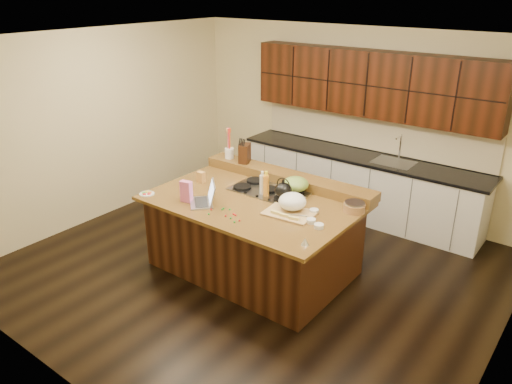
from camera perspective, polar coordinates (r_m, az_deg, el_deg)
The scene contains 35 objects.
room at distance 5.64m, azimuth -0.31°, elevation 3.12°, with size 5.52×5.02×2.72m.
island at distance 6.00m, azimuth -0.29°, elevation -4.87°, with size 2.40×1.60×0.92m.
back_ledge at distance 6.30m, azimuth 3.58°, elevation 1.67°, with size 2.40×0.30×0.12m, color black.
cooktop at distance 6.01m, azimuth 1.44°, elevation 0.17°, with size 0.92×0.52×0.05m.
back_counter at distance 7.43m, azimuth 12.12°, elevation 4.55°, with size 3.70×0.66×2.40m.
kettle at distance 5.71m, azimuth 3.13°, elevation 0.19°, with size 0.20×0.20×0.18m, color black.
green_bowl at distance 5.91m, azimuth 4.55°, elevation 0.91°, with size 0.31×0.31×0.17m, color olive.
laptop at distance 5.71m, azimuth -5.74°, elevation -0.67°, with size 0.45×0.45×0.25m.
oil_bottle at distance 5.82m, azimuth 1.17°, elevation 0.67°, with size 0.07×0.07×0.27m, color orange.
vinegar_bottle at distance 5.88m, azimuth 0.72°, elevation 0.78°, with size 0.06×0.06×0.25m, color silver.
wooden_tray at distance 5.46m, azimuth 4.10°, elevation -1.39°, with size 0.56×0.45×0.21m.
ramekin_a at distance 5.27m, azimuth 6.32°, elevation -3.30°, with size 0.10×0.10×0.04m, color white.
ramekin_b at distance 5.17m, azimuth 7.20°, elevation -3.89°, with size 0.10×0.10×0.04m, color white.
ramekin_c at distance 5.49m, azimuth 6.64°, elevation -2.20°, with size 0.10×0.10×0.04m, color white.
strainer_bowl at distance 5.59m, azimuth 11.17°, elevation -1.76°, with size 0.24×0.24×0.09m, color #996B3F.
kitchen_timer at distance 4.84m, azimuth 5.62°, elevation -5.63°, with size 0.08×0.08×0.07m, color silver.
pink_bag at distance 5.76m, azimuth -7.98°, elevation 0.06°, with size 0.13×0.07×0.25m, color #D9669B.
candy_plate at distance 6.08m, azimuth -12.37°, elevation -0.21°, with size 0.18×0.18×0.01m, color white.
package_box at distance 6.31m, azimuth -6.31°, elevation 1.70°, with size 0.10×0.07×0.14m, color #CF9449.
utensil_crock at distance 6.79m, azimuth -3.07°, elevation 4.44°, with size 0.12×0.12×0.14m, color white.
knife_block at distance 6.62m, azimuth -1.31°, elevation 4.44°, with size 0.12×0.20×0.25m, color black.
gumdrop_0 at distance 5.42m, azimuth -2.51°, elevation -2.57°, with size 0.02×0.02×0.02m, color red.
gumdrop_1 at distance 5.59m, azimuth -5.24°, elevation -1.83°, with size 0.02×0.02×0.02m, color #198C26.
gumdrop_2 at distance 5.55m, azimuth -5.15°, elevation -2.01°, with size 0.02×0.02×0.02m, color red.
gumdrop_3 at distance 5.54m, azimuth -3.02°, elevation -2.01°, with size 0.02×0.02×0.02m, color #198C26.
gumdrop_4 at distance 5.39m, azimuth -3.49°, elevation -2.72°, with size 0.02×0.02×0.02m, color red.
gumdrop_5 at distance 5.54m, azimuth -3.89°, elevation -2.00°, with size 0.02×0.02×0.02m, color #198C26.
gumdrop_6 at distance 5.40m, azimuth -2.33°, elevation -2.67°, with size 0.02×0.02×0.02m, color red.
gumdrop_7 at distance 5.25m, azimuth -2.49°, elevation -3.43°, with size 0.02×0.02×0.02m, color #198C26.
gumdrop_8 at distance 5.28m, azimuth -1.90°, elevation -3.27°, with size 0.02×0.02×0.02m, color red.
gumdrop_9 at distance 5.45m, azimuth -5.43°, elevation -2.51°, with size 0.02×0.02×0.02m, color #198C26.
gumdrop_10 at distance 5.43m, azimuth -2.59°, elevation -2.52°, with size 0.02×0.02×0.02m, color red.
gumdrop_11 at distance 5.57m, azimuth -3.73°, elevation -1.87°, with size 0.02×0.02×0.02m, color #198C26.
gumdrop_12 at distance 5.64m, azimuth -5.14°, elevation -1.56°, with size 0.02×0.02×0.02m, color red.
gumdrop_13 at distance 5.34m, azimuth -2.93°, elevation -2.98°, with size 0.02×0.02×0.02m, color #198C26.
Camera 1 is at (3.23, -4.21, 3.26)m, focal length 35.00 mm.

